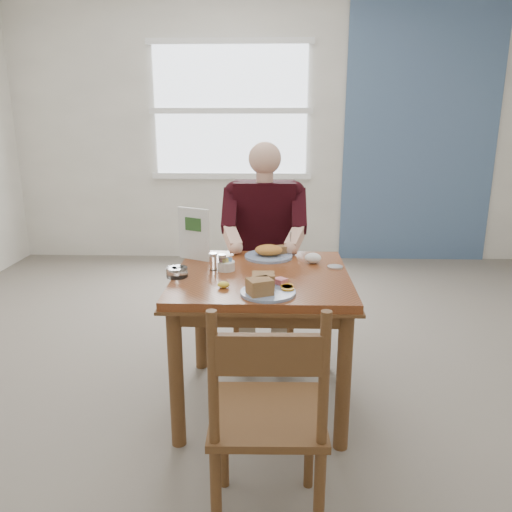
{
  "coord_description": "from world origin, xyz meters",
  "views": [
    {
      "loc": [
        0.06,
        -2.47,
        1.53
      ],
      "look_at": [
        -0.03,
        0.0,
        0.84
      ],
      "focal_mm": 35.0,
      "sensor_mm": 36.0,
      "label": 1
    }
  ],
  "objects_px": {
    "chair_far": "(264,276)",
    "near_plate": "(265,287)",
    "diner": "(264,232)",
    "chair_near": "(268,419)",
    "far_plate": "(269,253)",
    "table": "(262,294)"
  },
  "relations": [
    {
      "from": "chair_far",
      "to": "chair_near",
      "type": "height_order",
      "value": "same"
    },
    {
      "from": "table",
      "to": "diner",
      "type": "bearing_deg",
      "value": 90.0
    },
    {
      "from": "chair_far",
      "to": "near_plate",
      "type": "relative_size",
      "value": 3.0
    },
    {
      "from": "chair_far",
      "to": "far_plate",
      "type": "bearing_deg",
      "value": -85.58
    },
    {
      "from": "chair_near",
      "to": "far_plate",
      "type": "xyz_separation_m",
      "value": [
        -0.01,
        1.2,
        0.3
      ]
    },
    {
      "from": "table",
      "to": "near_plate",
      "type": "relative_size",
      "value": 2.9
    },
    {
      "from": "table",
      "to": "near_plate",
      "type": "xyz_separation_m",
      "value": [
        0.02,
        -0.31,
        0.14
      ]
    },
    {
      "from": "chair_near",
      "to": "far_plate",
      "type": "bearing_deg",
      "value": 90.27
    },
    {
      "from": "near_plate",
      "to": "far_plate",
      "type": "relative_size",
      "value": 0.88
    },
    {
      "from": "near_plate",
      "to": "far_plate",
      "type": "distance_m",
      "value": 0.62
    },
    {
      "from": "table",
      "to": "far_plate",
      "type": "distance_m",
      "value": 0.34
    },
    {
      "from": "chair_far",
      "to": "chair_near",
      "type": "relative_size",
      "value": 1.0
    },
    {
      "from": "chair_near",
      "to": "near_plate",
      "type": "height_order",
      "value": "chair_near"
    },
    {
      "from": "table",
      "to": "near_plate",
      "type": "bearing_deg",
      "value": -85.44
    },
    {
      "from": "near_plate",
      "to": "chair_far",
      "type": "bearing_deg",
      "value": 91.27
    },
    {
      "from": "chair_near",
      "to": "diner",
      "type": "relative_size",
      "value": 0.69
    },
    {
      "from": "chair_far",
      "to": "far_plate",
      "type": "relative_size",
      "value": 2.63
    },
    {
      "from": "diner",
      "to": "near_plate",
      "type": "relative_size",
      "value": 4.37
    },
    {
      "from": "chair_far",
      "to": "diner",
      "type": "height_order",
      "value": "diner"
    },
    {
      "from": "chair_far",
      "to": "diner",
      "type": "relative_size",
      "value": 0.69
    },
    {
      "from": "chair_far",
      "to": "near_plate",
      "type": "bearing_deg",
      "value": -88.73
    },
    {
      "from": "chair_near",
      "to": "far_plate",
      "type": "height_order",
      "value": "chair_near"
    }
  ]
}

